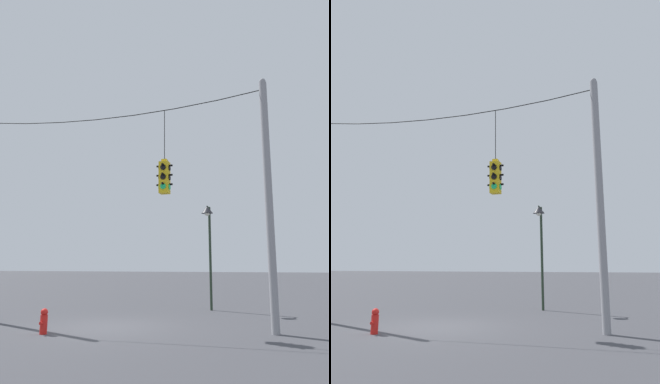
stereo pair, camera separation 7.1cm
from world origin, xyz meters
TOP-DOWN VIEW (x-y plane):
  - ground_plane at (0.00, 0.00)m, footprint 200.00×200.00m
  - utility_pole_right at (5.48, 0.15)m, footprint 0.26×0.26m
  - span_wire at (0.00, 0.15)m, footprint 10.96×0.03m
  - traffic_light_near_left_pole at (1.99, 0.15)m, footprint 0.58×0.58m
  - street_lamp at (2.62, 5.31)m, footprint 0.55×0.94m
  - fire_hydrant at (-1.28, -1.77)m, footprint 0.22×0.30m

SIDE VIEW (x-z plane):
  - ground_plane at x=0.00m, z-range 0.00..0.00m
  - fire_hydrant at x=-1.28m, z-range 0.01..0.76m
  - street_lamp at x=2.62m, z-range 1.37..6.18m
  - utility_pole_right at x=5.48m, z-range -0.01..8.32m
  - traffic_light_near_left_pole at x=1.99m, z-range 3.56..6.64m
  - span_wire at x=0.00m, z-range 7.47..7.88m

